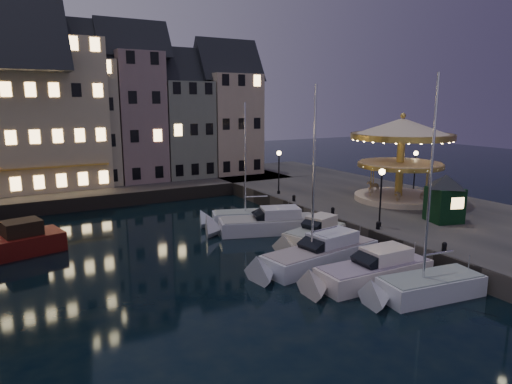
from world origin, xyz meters
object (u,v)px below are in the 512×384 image
bollard_a (444,246)px  ticket_kiosk (445,190)px  streetlamp_b (381,189)px  motorboat_a (422,289)px  motorboat_c (317,255)px  carousel (401,143)px  red_fishing_boat (2,247)px  streetlamp_d (415,166)px  motorboat_b (369,273)px  motorboat_d (312,236)px  bollard_c (333,210)px  bollard_d (294,198)px  streetlamp_c (279,166)px  bollard_b (378,225)px  motorboat_e (264,224)px  motorboat_f (246,218)px

bollard_a → ticket_kiosk: size_ratio=0.14×
streetlamp_b → motorboat_a: (-4.74, -8.02, -3.48)m
motorboat_c → carousel: bearing=26.1°
streetlamp_b → bollard_a: (-0.60, -6.00, -2.41)m
carousel → motorboat_a: bearing=-132.6°
streetlamp_b → motorboat_c: motorboat_c is taller
red_fishing_boat → carousel: (31.54, -4.31, 5.74)m
streetlamp_d → motorboat_b: (-17.13, -12.20, -3.38)m
motorboat_d → red_fishing_boat: bearing=158.1°
bollard_c → bollard_d: 5.50m
streetlamp_d → carousel: carousel is taller
streetlamp_b → motorboat_a: motorboat_a is taller
bollard_c → motorboat_d: 4.47m
streetlamp_c → bollard_b: (-0.60, -14.00, -2.41)m
bollard_c → motorboat_c: bearing=-135.4°
streetlamp_d → motorboat_d: bearing=-162.8°
motorboat_c → carousel: motorboat_c is taller
streetlamp_d → bollard_c: size_ratio=7.32×
motorboat_d → carousel: size_ratio=0.72×
motorboat_e → ticket_kiosk: (10.87, -7.91, 3.04)m
streetlamp_d → ticket_kiosk: 10.39m
bollard_a → motorboat_b: bearing=171.3°
streetlamp_d → motorboat_c: 20.11m
streetlamp_c → ticket_kiosk: (5.13, -14.85, -0.33)m
streetlamp_d → red_fishing_boat: (-35.01, 2.96, -3.31)m
bollard_a → carousel: bearing=54.1°
motorboat_c → motorboat_f: (0.79, 10.70, -0.15)m
bollard_b → ticket_kiosk: ticket_kiosk is taller
streetlamp_d → motorboat_e: streetlamp_d is taller
bollard_c → red_fishing_boat: bearing=166.7°
motorboat_e → motorboat_f: 2.68m
bollard_b → motorboat_f: bearing=118.3°
ticket_kiosk → streetlamp_b: bearing=165.2°
bollard_a → streetlamp_d: bearing=47.5°
motorboat_a → red_fishing_boat: size_ratio=1.33×
motorboat_f → streetlamp_b: bearing=-57.7°
bollard_a → motorboat_d: bearing=114.3°
streetlamp_b → bollard_c: size_ratio=7.32×
bollard_b → motorboat_d: (-3.69, 2.67, -0.97)m
bollard_a → motorboat_e: bearing=112.2°
motorboat_e → ticket_kiosk: ticket_kiosk is taller
motorboat_b → motorboat_c: 3.83m
bollard_a → bollard_c: (0.00, 10.50, 0.00)m
motorboat_c → motorboat_f: bearing=85.8°
motorboat_b → motorboat_e: same height
streetlamp_b → motorboat_d: bearing=153.2°
bollard_c → bollard_b: bearing=-90.0°
bollard_b → red_fishing_boat: size_ratio=0.07×
motorboat_d → motorboat_b: bearing=-101.8°
streetlamp_b → motorboat_d: 5.88m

